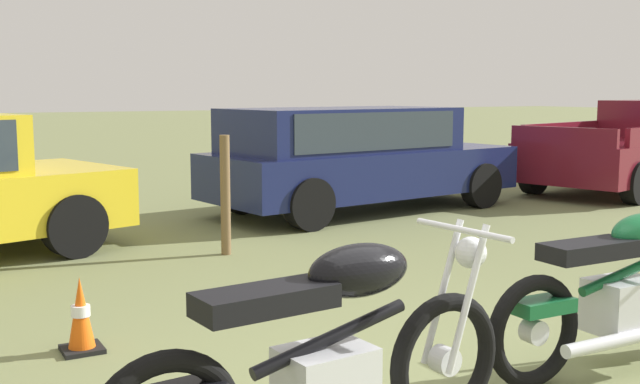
{
  "coord_description": "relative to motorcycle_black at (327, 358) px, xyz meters",
  "views": [
    {
      "loc": [
        -2.64,
        -2.8,
        1.65
      ],
      "look_at": [
        0.25,
        2.4,
        0.87
      ],
      "focal_mm": 43.04,
      "sensor_mm": 36.0,
      "label": 1
    }
  ],
  "objects": [
    {
      "name": "motorcycle_black",
      "position": [
        0.0,
        0.0,
        0.0
      ],
      "size": [
        2.14,
        0.65,
        1.02
      ],
      "rotation": [
        0.0,
        0.0,
        0.09
      ],
      "color": "black",
      "rests_on": "ground"
    },
    {
      "name": "motorcycle_green",
      "position": [
        2.16,
        0.21,
        -0.02
      ],
      "size": [
        2.01,
        0.64,
        1.02
      ],
      "rotation": [
        0.0,
        0.0,
        -0.01
      ],
      "color": "black",
      "rests_on": "ground"
    },
    {
      "name": "car_navy",
      "position": [
        3.87,
        6.11,
        0.34
      ],
      "size": [
        4.63,
        2.31,
        1.43
      ],
      "rotation": [
        0.0,
        0.0,
        0.14
      ],
      "color": "#161E4C",
      "rests_on": "ground"
    },
    {
      "name": "traffic_cone",
      "position": [
        -0.63,
        2.06,
        -0.27
      ],
      "size": [
        0.25,
        0.25,
        0.49
      ],
      "color": "#EA590F",
      "rests_on": "ground"
    },
    {
      "name": "fence_post_wooden",
      "position": [
        1.29,
        4.36,
        0.12
      ],
      "size": [
        0.1,
        0.1,
        1.22
      ],
      "primitive_type": "cylinder",
      "color": "brown",
      "rests_on": "ground"
    }
  ]
}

